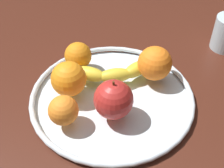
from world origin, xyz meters
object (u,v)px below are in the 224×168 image
(fruit_bowl, at_px, (112,97))
(orange_front_left, at_px, (63,110))
(orange_back_right, at_px, (78,56))
(orange_back_left, at_px, (155,63))
(orange_front_right, at_px, (69,79))
(banana, at_px, (115,72))
(apple, at_px, (113,100))

(fruit_bowl, bearing_deg, orange_front_left, -131.16)
(orange_back_right, relative_size, orange_front_left, 1.07)
(orange_back_left, height_order, orange_front_right, orange_back_left)
(fruit_bowl, xyz_separation_m, orange_front_right, (-0.09, -0.01, 0.05))
(fruit_bowl, relative_size, orange_back_left, 4.63)
(banana, height_order, orange_front_right, orange_front_right)
(fruit_bowl, height_order, orange_front_left, orange_front_left)
(orange_front_left, bearing_deg, orange_back_left, 45.19)
(banana, xyz_separation_m, orange_back_right, (-0.09, 0.03, 0.02))
(fruit_bowl, xyz_separation_m, orange_front_left, (-0.08, -0.09, 0.04))
(orange_back_right, bearing_deg, orange_front_left, -84.78)
(orange_back_left, height_order, orange_back_right, orange_back_left)
(fruit_bowl, xyz_separation_m, banana, (-0.00, 0.05, 0.03))
(apple, height_order, orange_back_left, apple)
(orange_back_left, bearing_deg, fruit_bowl, -138.73)
(banana, bearing_deg, fruit_bowl, -107.27)
(orange_back_right, xyz_separation_m, orange_front_left, (0.02, -0.17, -0.00))
(apple, bearing_deg, banana, 97.55)
(apple, xyz_separation_m, orange_back_left, (0.07, 0.13, -0.00))
(orange_back_left, bearing_deg, orange_front_left, -134.81)
(orange_back_right, bearing_deg, orange_front_right, -87.68)
(orange_back_left, bearing_deg, orange_front_right, -154.57)
(orange_back_left, bearing_deg, apple, -119.16)
(orange_back_left, bearing_deg, orange_back_right, 178.11)
(banana, relative_size, orange_back_right, 2.86)
(orange_back_right, bearing_deg, apple, -51.30)
(banana, relative_size, apple, 2.09)
(apple, relative_size, orange_front_right, 1.15)
(orange_front_right, bearing_deg, fruit_bowl, 5.99)
(orange_front_right, xyz_separation_m, orange_front_left, (0.01, -0.08, -0.01))
(fruit_bowl, xyz_separation_m, orange_back_left, (0.09, 0.08, 0.05))
(orange_front_left, bearing_deg, banana, 61.78)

